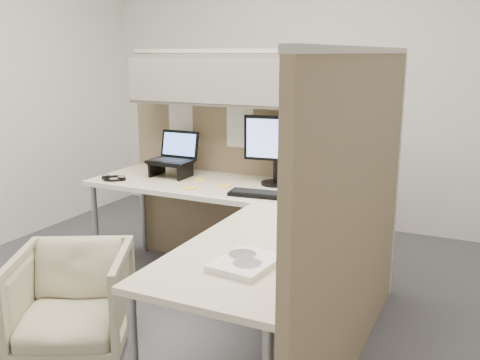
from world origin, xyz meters
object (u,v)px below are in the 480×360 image
at_px(monitor_left, 276,145).
at_px(keyboard, 265,194).
at_px(desk, 235,212).
at_px(office_chair, 72,294).

height_order(monitor_left, keyboard, monitor_left).
distance_m(desk, keyboard, 0.27).
distance_m(office_chair, keyboard, 1.27).
distance_m(monitor_left, keyboard, 0.41).
height_order(desk, monitor_left, monitor_left).
bearing_deg(office_chair, monitor_left, 32.36).
bearing_deg(keyboard, office_chair, -135.89).
bearing_deg(monitor_left, office_chair, -127.18).
bearing_deg(keyboard, desk, -115.59).
relative_size(office_chair, keyboard, 1.38).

